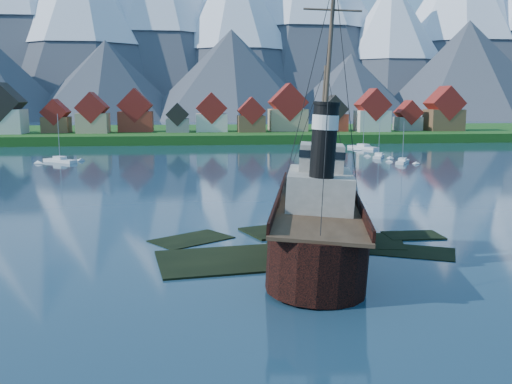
{
  "coord_description": "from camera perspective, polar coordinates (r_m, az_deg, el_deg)",
  "views": [
    {
      "loc": [
        -8.6,
        -53.14,
        14.78
      ],
      "look_at": [
        -2.1,
        6.0,
        5.0
      ],
      "focal_mm": 40.0,
      "sensor_mm": 36.0,
      "label": 1
    }
  ],
  "objects": [
    {
      "name": "sailboat_c",
      "position": [
        141.42,
        -19.01,
        2.93
      ],
      "size": [
        8.68,
        7.3,
        11.77
      ],
      "rotation": [
        0.0,
        0.0,
        0.93
      ],
      "color": "silver",
      "rests_on": "ground"
    },
    {
      "name": "ground",
      "position": [
        55.82,
        2.83,
        -6.03
      ],
      "size": [
        1400.0,
        1400.0,
        0.0
      ],
      "primitive_type": "plane",
      "color": "#1A364B",
      "rests_on": "ground"
    },
    {
      "name": "tugboat_wreck",
      "position": [
        56.14,
        5.56,
        -2.51
      ],
      "size": [
        7.73,
        33.3,
        26.38
      ],
      "rotation": [
        0.0,
        0.05,
        -0.21
      ],
      "color": "black",
      "rests_on": "ground"
    },
    {
      "name": "town",
      "position": [
        206.86,
        -13.19,
        7.48
      ],
      "size": [
        250.96,
        16.69,
        17.3
      ],
      "color": "maroon",
      "rests_on": "ground"
    },
    {
      "name": "shoal",
      "position": [
        58.25,
        4.23,
        -5.74
      ],
      "size": [
        31.71,
        21.24,
        1.14
      ],
      "color": "black",
      "rests_on": "ground"
    },
    {
      "name": "sailboat_d",
      "position": [
        136.39,
        14.43,
        2.91
      ],
      "size": [
        5.36,
        7.22,
        10.01
      ],
      "rotation": [
        0.0,
        0.0,
        -0.54
      ],
      "color": "silver",
      "rests_on": "ground"
    },
    {
      "name": "sailboat_f",
      "position": [
        147.65,
        12.16,
        3.47
      ],
      "size": [
        5.13,
        7.91,
        10.34
      ],
      "rotation": [
        0.0,
        0.0,
        -0.44
      ],
      "color": "silver",
      "rests_on": "ground"
    },
    {
      "name": "sailboat_e",
      "position": [
        172.89,
        10.66,
        4.36
      ],
      "size": [
        7.43,
        10.49,
        12.22
      ],
      "rotation": [
        0.0,
        0.0,
        0.51
      ],
      "color": "silver",
      "rests_on": "ground"
    },
    {
      "name": "shore_bank",
      "position": [
        223.79,
        -4.08,
        5.52
      ],
      "size": [
        600.0,
        80.0,
        3.2
      ],
      "primitive_type": "cube",
      "color": "#194D16",
      "rests_on": "ground"
    },
    {
      "name": "mountains",
      "position": [
        539.63,
        -5.64,
        17.23
      ],
      "size": [
        965.0,
        340.0,
        205.0
      ],
      "color": "#2D333D",
      "rests_on": "ground"
    },
    {
      "name": "seawall",
      "position": [
        185.92,
        -3.62,
        4.75
      ],
      "size": [
        600.0,
        2.5,
        2.0
      ],
      "primitive_type": "cube",
      "color": "#3F3D38",
      "rests_on": "ground"
    }
  ]
}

